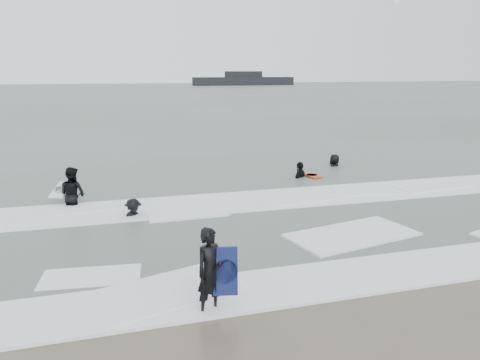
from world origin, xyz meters
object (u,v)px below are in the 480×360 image
object	(u,v)px
surfer_wading	(74,206)
surfer_right_far	(334,167)
surfer_centre	(211,312)
vessel_horizon	(243,80)
surfer_breaker	(134,218)
surfer_right_near	(300,178)

from	to	relation	value
surfer_wading	surfer_right_far	size ratio (longest dim) A/B	1.09
surfer_centre	vessel_horizon	distance (m)	138.12
surfer_breaker	surfer_right_near	size ratio (longest dim) A/B	0.79
surfer_right_near	surfer_right_far	world-z (taller)	surfer_right_near
surfer_right_near	vessel_horizon	bearing A→B (deg)	-147.06
surfer_right_near	surfer_right_far	xyz separation A→B (m)	(2.54, 1.77, 0.00)
surfer_breaker	vessel_horizon	distance (m)	132.21
surfer_centre	surfer_right_near	xyz separation A→B (m)	(6.21, 10.42, 0.00)
surfer_right_far	surfer_wading	bearing A→B (deg)	-23.92
surfer_right_far	vessel_horizon	bearing A→B (deg)	-145.24
surfer_centre	surfer_right_far	bearing A→B (deg)	27.40
surfer_centre	vessel_horizon	bearing A→B (deg)	46.96
surfer_breaker	surfer_wading	bearing A→B (deg)	104.43
surfer_right_far	surfer_centre	bearing A→B (deg)	12.87
surfer_breaker	vessel_horizon	size ratio (longest dim) A/B	0.05
surfer_centre	surfer_right_far	world-z (taller)	surfer_right_far
surfer_wading	surfer_centre	bearing A→B (deg)	149.49
surfer_wading	surfer_right_far	xyz separation A→B (m)	(11.85, 3.75, 0.00)
surfer_right_near	surfer_right_far	bearing A→B (deg)	172.50
surfer_centre	surfer_breaker	bearing A→B (deg)	73.09
surfer_breaker	vessel_horizon	xyz separation A→B (m)	(39.44, 126.18, 1.56)
surfer_wading	surfer_right_near	world-z (taller)	surfer_wading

